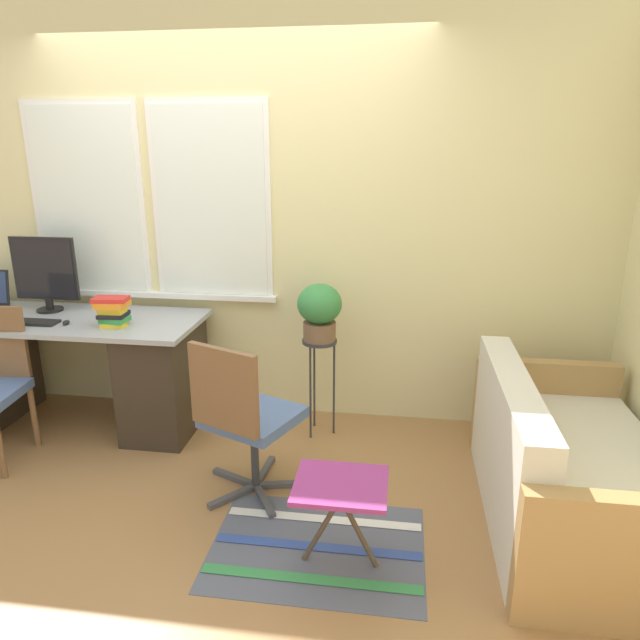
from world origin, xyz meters
TOP-DOWN VIEW (x-y plane):
  - ground_plane at (0.00, 0.00)m, footprint 14.00×14.00m
  - wall_back_with_window at (-0.03, 0.77)m, footprint 9.00×0.12m
  - desk at (-1.06, 0.35)m, footprint 1.77×0.69m
  - monitor at (-1.25, 0.49)m, footprint 0.45×0.17m
  - keyboard at (-1.24, 0.20)m, footprint 0.41×0.11m
  - mouse at (-0.97, 0.21)m, footprint 0.03×0.06m
  - book_stack at (-0.66, 0.23)m, footprint 0.22×0.17m
  - office_chair_swivel at (0.32, -0.32)m, footprint 0.58×0.60m
  - couch_loveseat at (1.95, -0.30)m, footprint 0.82×1.47m
  - plant_stand at (0.60, 0.44)m, footprint 0.22×0.22m
  - potted_plant at (0.60, 0.44)m, footprint 0.28×0.28m
  - floor_rug_striped at (0.75, -0.69)m, footprint 1.00×0.74m
  - folding_stool at (0.87, -0.77)m, footprint 0.41×0.35m

SIDE VIEW (x-z plane):
  - ground_plane at x=0.00m, z-range 0.00..0.00m
  - floor_rug_striped at x=0.75m, z-range 0.00..0.01m
  - couch_loveseat at x=1.95m, z-range -0.11..0.64m
  - folding_stool at x=0.87m, z-range 0.17..0.59m
  - desk at x=-1.06m, z-range 0.02..0.77m
  - office_chair_swivel at x=0.32m, z-range 0.03..0.92m
  - plant_stand at x=0.60m, z-range 0.23..0.88m
  - keyboard at x=-1.24m, z-range 0.75..0.77m
  - mouse at x=-0.97m, z-range 0.75..0.78m
  - potted_plant at x=0.60m, z-range 0.67..1.03m
  - book_stack at x=-0.66m, z-range 0.76..0.94m
  - monitor at x=-1.25m, z-range 0.76..1.26m
  - wall_back_with_window at x=-0.03m, z-range 0.00..2.70m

